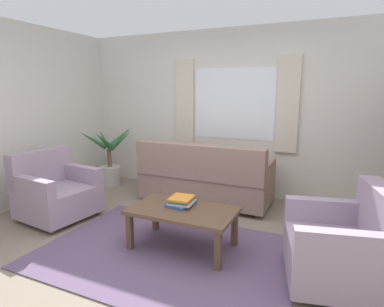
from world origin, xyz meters
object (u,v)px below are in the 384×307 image
coffee_table (183,214)px  couch (204,179)px  potted_plant (110,162)px  book_stack_on_table (181,201)px  armchair_left (55,192)px  armchair_right (344,246)px

coffee_table → couch: bearing=103.1°
coffee_table → potted_plant: potted_plant is taller
couch → book_stack_on_table: bearing=101.4°
coffee_table → armchair_left: bearing=178.3°
couch → potted_plant: potted_plant is taller
potted_plant → book_stack_on_table: bearing=-34.3°
armchair_left → book_stack_on_table: (1.83, 0.04, 0.13)m
couch → armchair_left: size_ratio=2.04×
book_stack_on_table → armchair_right: bearing=-3.6°
armchair_left → coffee_table: size_ratio=0.85×
potted_plant → armchair_left: bearing=-78.2°
armchair_left → potted_plant: size_ratio=0.87×
armchair_right → potted_plant: size_ratio=0.93×
armchair_right → coffee_table: size_ratio=0.91×
armchair_left → potted_plant: 1.53m
couch → book_stack_on_table: couch is taller
armchair_right → coffee_table: bearing=-103.1°
couch → book_stack_on_table: 1.32m
couch → armchair_left: bearing=40.1°
armchair_left → couch: bearing=-43.0°
armchair_left → book_stack_on_table: 1.84m
armchair_right → coffee_table: armchair_right is taller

